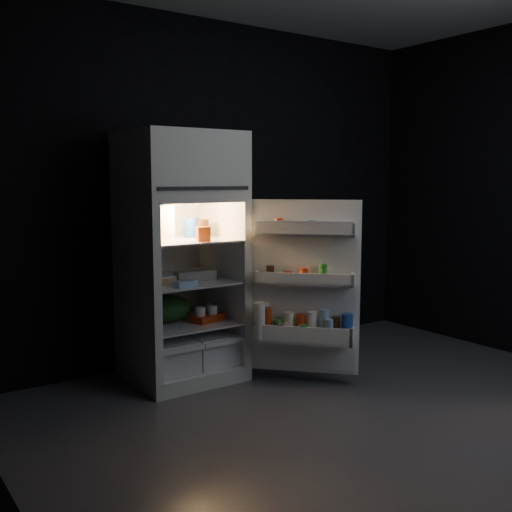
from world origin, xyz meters
TOP-DOWN VIEW (x-y plane):
  - floor at (0.00, 0.00)m, footprint 4.00×3.40m
  - wall_back at (0.00, 1.70)m, footprint 4.00×0.00m
  - wall_left at (-2.00, 0.00)m, footprint 0.00×3.40m
  - refrigerator at (-0.56, 1.32)m, footprint 0.76×0.71m
  - fridge_door at (0.07, 0.67)m, footprint 0.63×0.65m
  - milk_jug at (-0.68, 1.36)m, footprint 0.16×0.16m
  - mayo_jar at (-0.45, 1.35)m, footprint 0.14×0.14m
  - jam_jar at (-0.38, 1.32)m, footprint 0.15×0.15m
  - amber_bottle at (-0.79, 1.42)m, footprint 0.10×0.10m
  - small_carton at (-0.52, 1.06)m, footprint 0.10×0.08m
  - egg_carton at (-0.49, 1.23)m, footprint 0.30×0.14m
  - pie at (-0.72, 1.36)m, footprint 0.40×0.40m
  - flat_package at (-0.66, 1.06)m, footprint 0.18×0.12m
  - wrapped_pkg at (-0.35, 1.44)m, footprint 0.13×0.12m
  - produce_bag at (-0.67, 1.34)m, footprint 0.39×0.33m
  - yogurt_tray at (-0.42, 1.18)m, footprint 0.26×0.18m
  - small_can_red at (-0.44, 1.48)m, footprint 0.08×0.08m
  - small_can_silver at (-0.29, 1.39)m, footprint 0.09×0.09m

SIDE VIEW (x-z plane):
  - floor at x=0.00m, z-range 0.00..0.00m
  - yogurt_tray at x=-0.42m, z-range 0.43..0.48m
  - small_can_red at x=-0.44m, z-range 0.43..0.52m
  - small_can_silver at x=-0.29m, z-range 0.43..0.52m
  - produce_bag at x=-0.67m, z-range 0.43..0.62m
  - fridge_door at x=0.07m, z-range 0.06..1.28m
  - pie at x=-0.72m, z-range 0.73..0.77m
  - flat_package at x=-0.66m, z-range 0.73..0.77m
  - wrapped_pkg at x=-0.35m, z-range 0.73..0.78m
  - egg_carton at x=-0.49m, z-range 0.73..0.80m
  - refrigerator at x=-0.56m, z-range 0.07..1.85m
  - small_carton at x=-0.52m, z-range 1.03..1.13m
  - jam_jar at x=-0.38m, z-range 1.03..1.16m
  - mayo_jar at x=-0.45m, z-range 1.03..1.17m
  - amber_bottle at x=-0.79m, z-range 1.03..1.25m
  - milk_jug at x=-0.68m, z-range 1.03..1.27m
  - wall_back at x=0.00m, z-range 0.00..2.70m
  - wall_left at x=-2.00m, z-range 0.00..2.70m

